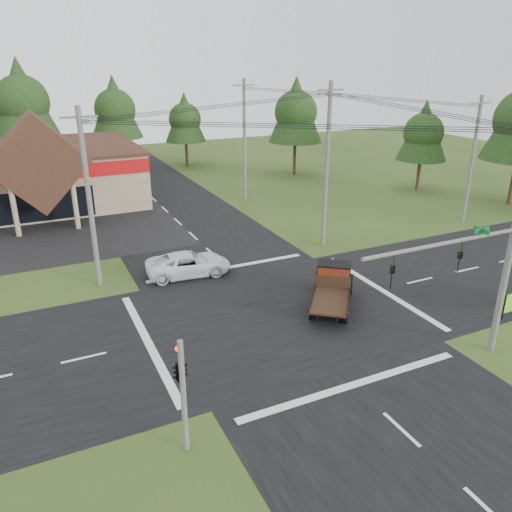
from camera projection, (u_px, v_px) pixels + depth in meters
ground at (277, 314)px, 26.91m from camera, size 120.00×120.00×0.00m
road_ns at (277, 314)px, 26.90m from camera, size 12.00×120.00×0.02m
road_ew at (277, 314)px, 26.90m from camera, size 120.00×12.00×0.02m
traffic_signal_mast at (480, 270)px, 21.29m from camera, size 8.12×0.24×7.00m
traffic_signal_corner at (180, 361)px, 16.47m from camera, size 0.53×2.48×4.40m
utility_pole_nw at (89, 199)px, 28.45m from camera, size 2.00×0.30×10.50m
utility_pole_ne at (327, 166)px, 34.64m from camera, size 2.00×0.30×11.50m
utility_pole_far at (472, 159)px, 40.45m from camera, size 2.00×0.30×10.20m
utility_pole_n at (244, 140)px, 46.45m from camera, size 2.00×0.30×11.20m
tree_row_c at (22, 99)px, 54.14m from camera, size 7.28×7.28×13.13m
tree_row_d at (115, 107)px, 59.46m from camera, size 6.16×6.16×11.11m
tree_row_e at (185, 118)px, 61.46m from camera, size 5.04×5.04×9.09m
tree_side_ne at (296, 110)px, 56.54m from camera, size 6.16×6.16×11.11m
tree_side_e_near at (424, 131)px, 50.15m from camera, size 5.04×5.04×9.09m
antique_flatbed_truck at (332, 289)px, 27.21m from camera, size 4.93×5.50×2.25m
white_pickup at (188, 264)px, 31.52m from camera, size 5.53×2.98×1.47m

